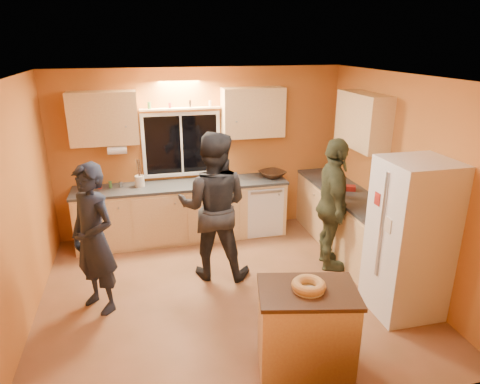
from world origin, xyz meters
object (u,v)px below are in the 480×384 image
object	(u,v)px
refrigerator	(410,239)
person_left	(94,239)
person_center	(213,207)
island	(306,329)
person_right	(333,205)

from	to	relation	value
refrigerator	person_left	world-z (taller)	refrigerator
refrigerator	person_center	size ratio (longest dim) A/B	0.93
refrigerator	island	bearing A→B (deg)	-156.43
person_center	person_right	size ratio (longest dim) A/B	1.07
island	person_right	size ratio (longest dim) A/B	0.55
refrigerator	person_center	world-z (taller)	person_center
refrigerator	island	distance (m)	1.65
refrigerator	person_right	distance (m)	1.20
island	person_center	distance (m)	2.07
person_center	person_right	distance (m)	1.59
person_left	person_center	bearing A→B (deg)	65.36
refrigerator	person_right	size ratio (longest dim) A/B	1.00
person_right	person_center	bearing A→B (deg)	99.33
person_center	person_right	bearing A→B (deg)	-167.06
person_center	person_right	world-z (taller)	person_center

